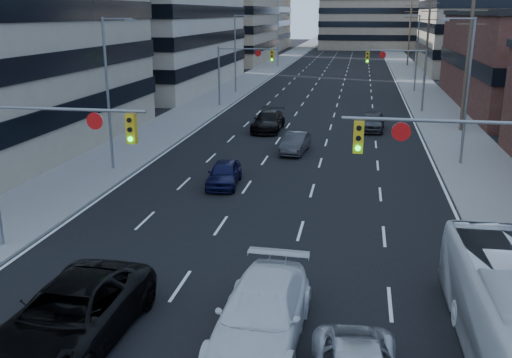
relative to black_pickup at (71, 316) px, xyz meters
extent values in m
cube|color=black|center=(3.75, 128.02, -0.89)|extent=(18.00, 300.00, 0.02)
cube|color=slate|center=(-7.75, 128.02, -0.83)|extent=(5.00, 300.00, 0.15)
cube|color=slate|center=(15.25, 128.02, -0.83)|extent=(5.00, 300.00, 0.15)
cube|color=gray|center=(-20.25, 98.02, 7.10)|extent=(20.00, 30.00, 16.00)
cube|color=gray|center=(28.75, 86.02, 6.10)|extent=(22.00, 28.00, 14.00)
cube|color=#ADA089|center=(-24.25, 138.02, 9.10)|extent=(24.00, 24.00, 20.00)
cube|color=gray|center=(35.75, 128.02, 5.10)|extent=(22.00, 22.00, 12.00)
cylinder|color=slate|center=(-3.00, 6.02, 4.90)|extent=(6.50, 0.12, 0.12)
cube|color=gold|center=(-0.35, 6.02, 4.25)|extent=(0.35, 0.28, 1.10)
cylinder|color=black|center=(-0.35, 5.86, 4.60)|extent=(0.18, 0.06, 0.18)
cylinder|color=black|center=(-0.35, 5.86, 4.25)|extent=(0.18, 0.06, 0.18)
cylinder|color=#0CE526|center=(-0.35, 5.86, 3.90)|extent=(0.18, 0.06, 0.18)
cylinder|color=white|center=(-1.75, 5.99, 4.50)|extent=(0.64, 0.06, 0.64)
cylinder|color=slate|center=(10.50, 6.02, 4.90)|extent=(6.50, 0.12, 0.12)
cube|color=gold|center=(7.85, 6.02, 4.25)|extent=(0.35, 0.28, 1.10)
cylinder|color=black|center=(7.85, 5.86, 4.60)|extent=(0.18, 0.06, 0.18)
cylinder|color=black|center=(7.85, 5.86, 4.25)|extent=(0.18, 0.06, 0.18)
cylinder|color=#0CE526|center=(7.85, 5.86, 3.90)|extent=(0.18, 0.06, 0.18)
cylinder|color=white|center=(9.25, 5.99, 4.50)|extent=(0.64, 0.06, 0.64)
cylinder|color=slate|center=(-6.25, 43.02, 2.10)|extent=(0.18, 0.18, 6.00)
cylinder|color=slate|center=(-3.25, 43.02, 4.90)|extent=(6.00, 0.12, 0.12)
cube|color=gold|center=(-0.85, 43.02, 4.25)|extent=(0.35, 0.28, 1.10)
cylinder|color=black|center=(-0.85, 42.86, 4.60)|extent=(0.18, 0.06, 0.18)
cylinder|color=black|center=(-0.85, 42.86, 4.25)|extent=(0.18, 0.06, 0.18)
cylinder|color=#0CE526|center=(-0.85, 42.86, 3.90)|extent=(0.18, 0.06, 0.18)
cylinder|color=white|center=(-2.25, 42.99, 4.50)|extent=(0.64, 0.06, 0.64)
cylinder|color=slate|center=(13.75, 43.02, 2.10)|extent=(0.18, 0.18, 6.00)
cylinder|color=slate|center=(10.75, 43.02, 4.90)|extent=(6.00, 0.12, 0.12)
cube|color=gold|center=(8.35, 43.02, 4.25)|extent=(0.35, 0.28, 1.10)
cylinder|color=black|center=(8.35, 42.86, 4.60)|extent=(0.18, 0.06, 0.18)
cylinder|color=black|center=(8.35, 42.86, 4.25)|extent=(0.18, 0.06, 0.18)
cylinder|color=#0CE526|center=(8.35, 42.86, 3.90)|extent=(0.18, 0.06, 0.18)
cylinder|color=white|center=(9.75, 42.99, 4.50)|extent=(0.64, 0.06, 0.64)
cylinder|color=#4C3D2D|center=(15.95, 34.02, 4.60)|extent=(0.28, 0.28, 11.00)
cube|color=#4C3D2D|center=(15.95, 34.02, 8.50)|extent=(2.20, 0.10, 0.10)
cube|color=#4C3D2D|center=(15.95, 34.02, 7.50)|extent=(2.20, 0.10, 0.10)
cylinder|color=#4C3D2D|center=(15.95, 64.02, 4.60)|extent=(0.28, 0.28, 11.00)
cube|color=#4C3D2D|center=(15.95, 64.02, 9.50)|extent=(2.20, 0.10, 0.10)
cube|color=#4C3D2D|center=(15.95, 64.02, 8.50)|extent=(2.20, 0.10, 0.10)
cube|color=#4C3D2D|center=(15.95, 64.02, 7.50)|extent=(2.20, 0.10, 0.10)
cylinder|color=#4C3D2D|center=(15.95, 94.02, 4.60)|extent=(0.28, 0.28, 11.00)
cube|color=#4C3D2D|center=(15.95, 94.02, 9.50)|extent=(2.20, 0.10, 0.10)
cube|color=#4C3D2D|center=(15.95, 94.02, 8.50)|extent=(2.20, 0.10, 0.10)
cube|color=#4C3D2D|center=(15.95, 94.02, 7.50)|extent=(2.20, 0.10, 0.10)
cylinder|color=slate|center=(-6.75, 18.02, 3.60)|extent=(0.16, 0.16, 9.00)
cylinder|color=slate|center=(-5.85, 18.02, 8.00)|extent=(1.80, 0.10, 0.10)
cube|color=slate|center=(-5.05, 18.02, 7.92)|extent=(0.50, 0.22, 0.14)
cylinder|color=slate|center=(-6.75, 53.02, 3.60)|extent=(0.16, 0.16, 9.00)
cylinder|color=slate|center=(-5.85, 53.02, 8.00)|extent=(1.80, 0.10, 0.10)
cube|color=slate|center=(-5.05, 53.02, 7.92)|extent=(0.50, 0.22, 0.14)
cylinder|color=slate|center=(-6.75, 88.02, 3.60)|extent=(0.16, 0.16, 9.00)
cylinder|color=slate|center=(-5.85, 88.02, 8.00)|extent=(1.80, 0.10, 0.10)
cube|color=slate|center=(-5.05, 88.02, 7.92)|extent=(0.50, 0.22, 0.14)
cylinder|color=slate|center=(14.25, 23.02, 3.60)|extent=(0.16, 0.16, 9.00)
cylinder|color=slate|center=(13.35, 23.02, 8.00)|extent=(1.80, 0.10, 0.10)
cube|color=slate|center=(12.55, 23.02, 7.92)|extent=(0.50, 0.22, 0.14)
cylinder|color=slate|center=(14.25, 58.02, 3.60)|extent=(0.16, 0.16, 9.00)
cylinder|color=slate|center=(13.35, 58.02, 8.00)|extent=(1.80, 0.10, 0.10)
cube|color=slate|center=(12.55, 58.02, 7.92)|extent=(0.50, 0.22, 0.14)
imported|color=black|center=(0.00, 0.00, 0.00)|extent=(3.18, 6.58, 1.81)
imported|color=silver|center=(5.35, 1.12, -0.04)|extent=(2.61, 6.04, 1.73)
imported|color=black|center=(0.65, 16.17, -0.21)|extent=(1.91, 4.16, 1.38)
imported|color=#2E2E30|center=(3.65, 24.55, -0.22)|extent=(1.83, 4.23, 1.36)
imported|color=black|center=(0.62, 31.70, -0.11)|extent=(2.27, 5.47, 1.58)
imported|color=#323234|center=(8.95, 33.25, -0.13)|extent=(2.11, 4.62, 1.54)
camera|label=1|loc=(7.83, -13.35, 8.34)|focal=40.00mm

